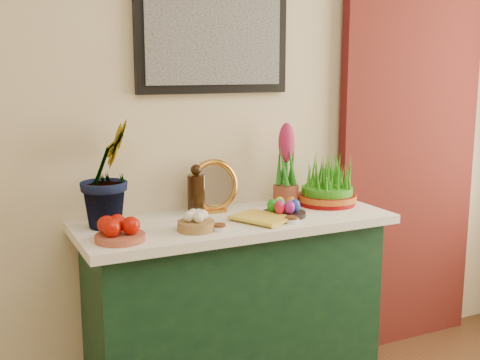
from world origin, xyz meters
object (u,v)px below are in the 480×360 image
at_px(book, 249,222).
at_px(wheatgrass_sabzeh, 327,184).
at_px(sideboard, 235,316).
at_px(hyacinth_green, 106,156).
at_px(mirror, 214,187).

bearing_deg(book, wheatgrass_sabzeh, -5.84).
xyz_separation_m(sideboard, hyacinth_green, (-0.54, 0.11, 0.76)).
bearing_deg(mirror, wheatgrass_sabzeh, -10.18).
bearing_deg(mirror, sideboard, -75.55).
height_order(hyacinth_green, wheatgrass_sabzeh, hyacinth_green).
bearing_deg(book, sideboard, 63.92).
relative_size(sideboard, book, 5.52).
xyz_separation_m(hyacinth_green, mirror, (0.50, 0.04, -0.18)).
xyz_separation_m(hyacinth_green, book, (0.54, -0.25, -0.28)).
height_order(hyacinth_green, book, hyacinth_green).
bearing_deg(wheatgrass_sabzeh, book, -160.19).
bearing_deg(sideboard, hyacinth_green, 168.74).
xyz_separation_m(sideboard, book, (-0.00, -0.14, 0.48)).
relative_size(hyacinth_green, mirror, 2.40).
height_order(book, wheatgrass_sabzeh, wheatgrass_sabzeh).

